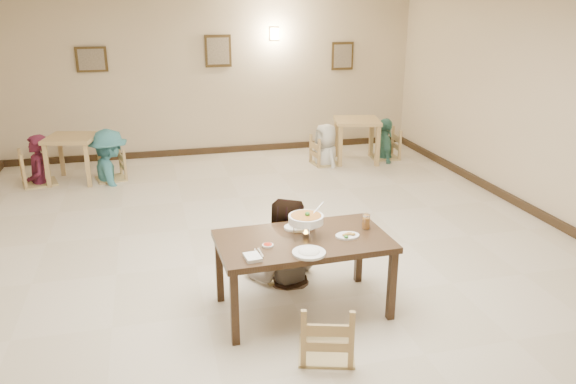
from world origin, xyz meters
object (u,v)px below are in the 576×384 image
object	(u,v)px
bg_table_left	(72,144)
bg_diner_d	(386,118)
bg_chair_lr	(109,152)
bg_diner_a	(33,135)
bg_table_right	(357,127)
bg_chair_rl	(326,138)
chair_far	(280,235)
drink_glass	(366,222)
bg_diner_c	(326,124)
main_diner	(283,198)
bg_chair_rr	(385,131)
bg_chair_ll	(36,152)
curry_warmer	(306,219)
chair_near	(327,301)
main_table	(303,246)
bg_diner_b	(106,130)

from	to	relation	value
bg_table_left	bg_diner_d	bearing A→B (deg)	0.73
bg_chair_lr	bg_diner_a	size ratio (longest dim) A/B	0.59
bg_diner_d	bg_table_left	bearing A→B (deg)	102.60
bg_table_left	bg_diner_d	distance (m)	5.67
bg_chair_lr	bg_diner_a	world-z (taller)	bg_diner_a
bg_table_right	bg_chair_rl	world-z (taller)	bg_chair_rl
chair_far	bg_table_right	world-z (taller)	chair_far
bg_table_right	bg_chair_lr	size ratio (longest dim) A/B	0.98
bg_table_left	bg_diner_d	xyz separation A→B (m)	(5.67, 0.07, 0.14)
drink_glass	bg_table_right	bearing A→B (deg)	70.13
bg_diner_c	bg_diner_d	world-z (taller)	bg_diner_d
bg_diner_c	bg_diner_d	bearing A→B (deg)	83.72
bg_diner_c	bg_diner_a	bearing A→B (deg)	-102.49
main_diner	bg_chair_rl	size ratio (longest dim) A/B	1.83
bg_chair_rr	bg_diner_c	distance (m)	1.27
bg_chair_ll	bg_chair_lr	bearing A→B (deg)	-106.95
main_diner	curry_warmer	size ratio (longest dim) A/B	4.92
chair_near	main_diner	xyz separation A→B (m)	(-0.03, 1.47, 0.42)
main_table	bg_chair_lr	distance (m)	5.32
bg_table_left	bg_diner_c	xyz separation A→B (m)	(4.43, -0.06, 0.13)
curry_warmer	bg_diner_c	distance (m)	5.19
main_diner	bg_chair_ll	xyz separation A→B (m)	(-3.17, 4.23, -0.38)
bg_chair_rl	chair_near	bearing A→B (deg)	156.17
bg_diner_b	curry_warmer	bearing A→B (deg)	-173.76
bg_table_left	bg_diner_b	bearing A→B (deg)	-6.68
bg_diner_c	main_table	bearing A→B (deg)	-32.41
chair_near	bg_diner_c	xyz separation A→B (m)	(1.81, 5.67, 0.26)
chair_far	bg_table_left	bearing A→B (deg)	110.21
main_table	bg_chair_ll	size ratio (longest dim) A/B	1.52
bg_chair_rl	bg_diner_d	xyz separation A→B (m)	(1.24, 0.13, 0.27)
main_diner	bg_diner_d	xyz separation A→B (m)	(3.08, 4.33, -0.15)
main_diner	drink_glass	xyz separation A→B (m)	(0.69, -0.64, -0.09)
bg_diner_b	bg_diner_d	xyz separation A→B (m)	(5.10, 0.14, -0.09)
drink_glass	bg_chair_lr	bearing A→B (deg)	119.32
bg_chair_lr	bg_diner_d	distance (m)	5.11
curry_warmer	bg_diner_d	distance (m)	5.85
drink_glass	bg_diner_b	distance (m)	5.54
bg_table_right	bg_chair_rl	xyz separation A→B (m)	(-0.62, -0.05, -0.16)
drink_glass	bg_chair_rr	size ratio (longest dim) A/B	0.14
bg_chair_ll	bg_chair_rl	xyz separation A→B (m)	(5.00, -0.03, -0.04)
main_diner	bg_chair_rr	xyz separation A→B (m)	(3.08, 4.33, -0.39)
chair_near	bg_chair_rr	bearing A→B (deg)	-101.01
chair_far	bg_chair_rl	world-z (taller)	bg_chair_rl
bg_diner_d	bg_diner_b	bearing A→B (deg)	103.44
bg_chair_lr	bg_diner_b	world-z (taller)	bg_diner_b
bg_table_right	bg_diner_b	distance (m)	4.48
bg_table_right	bg_chair_ll	world-z (taller)	bg_chair_ll
main_diner	curry_warmer	bearing A→B (deg)	107.47
main_diner	bg_diner_a	xyz separation A→B (m)	(-3.17, 4.23, -0.09)
curry_warmer	bg_chair_rl	world-z (taller)	curry_warmer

